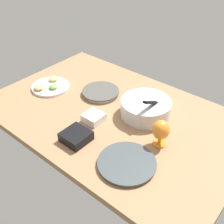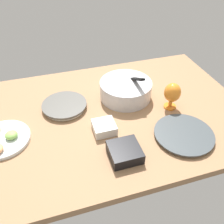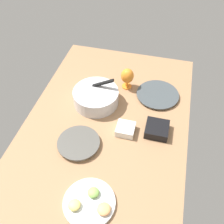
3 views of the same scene
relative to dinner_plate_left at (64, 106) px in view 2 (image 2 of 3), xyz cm
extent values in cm
cube|color=#99704C|center=(21.18, -11.51, -3.53)|extent=(160.00, 104.00, 4.00)
cylinder|color=silver|center=(0.00, 0.00, -0.61)|extent=(23.48, 23.48, 1.84)
cylinder|color=#4E4C47|center=(0.00, 0.00, 0.86)|extent=(25.52, 25.52, 1.10)
cylinder|color=silver|center=(53.92, -40.42, -0.87)|extent=(27.52, 27.52, 1.33)
cylinder|color=#3E4549|center=(53.92, -40.42, 0.19)|extent=(29.91, 29.91, 0.80)
cylinder|color=silver|center=(37.10, 0.09, 3.66)|extent=(30.82, 30.82, 10.38)
cylinder|color=white|center=(37.10, 0.09, 6.78)|extent=(27.73, 27.73, 1.87)
cube|color=black|center=(42.49, 0.09, 10.30)|extent=(2.99, 22.39, 12.63)
cylinder|color=silver|center=(-33.00, -16.97, -0.63)|extent=(26.62, 26.62, 1.80)
ellipsoid|color=#8CC659|center=(-28.39, -17.88, 1.88)|extent=(6.02, 6.02, 3.22)
cylinder|color=orange|center=(58.28, -17.12, -1.03)|extent=(7.07, 7.07, 1.00)
cylinder|color=orange|center=(58.28, -17.12, 1.34)|extent=(2.00, 2.00, 3.74)
ellipsoid|color=orange|center=(58.28, -17.12, 8.76)|extent=(9.33, 9.33, 11.10)
cube|color=white|center=(16.68, -24.98, 0.92)|extent=(11.16, 11.16, 4.91)
cube|color=#F9E072|center=(16.68, -24.98, 2.49)|extent=(9.15, 9.15, 1.57)
cube|color=black|center=(20.79, -43.91, 1.21)|extent=(14.22, 14.22, 5.48)
cube|color=tan|center=(20.79, -43.91, 2.97)|extent=(11.66, 11.66, 1.75)
camera|label=1|loc=(111.01, -119.88, 103.98)|focal=44.92mm
camera|label=2|loc=(-5.91, -112.50, 86.08)|focal=38.92mm
camera|label=3|loc=(-82.97, -41.35, 125.94)|focal=41.38mm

